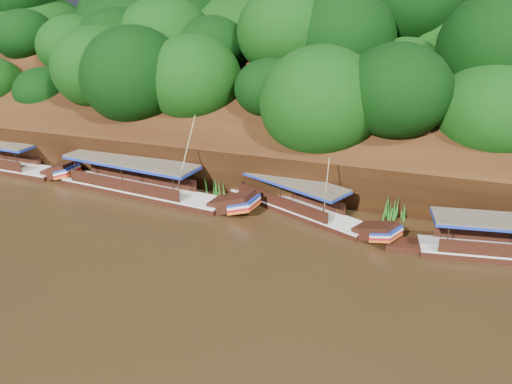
% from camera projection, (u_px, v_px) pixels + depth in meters
% --- Properties ---
extents(ground, '(160.00, 160.00, 0.00)m').
position_uv_depth(ground, '(260.00, 274.00, 26.10)').
color(ground, black).
rests_on(ground, ground).
extents(riverbank, '(120.00, 30.06, 19.40)m').
position_uv_depth(riverbank, '(343.00, 133.00, 45.25)').
color(riverbank, black).
rests_on(riverbank, ground).
extents(boat_1, '(12.35, 6.79, 5.03)m').
position_uv_depth(boat_1, '(304.00, 208.00, 32.87)').
color(boat_1, black).
rests_on(boat_1, ground).
extents(boat_2, '(16.05, 3.82, 6.77)m').
position_uv_depth(boat_2, '(151.00, 189.00, 35.88)').
color(boat_2, black).
rests_on(boat_2, ground).
extents(boat_3, '(13.51, 2.87, 2.85)m').
position_uv_depth(boat_3, '(7.00, 164.00, 41.21)').
color(boat_3, black).
rests_on(boat_3, ground).
extents(reeds, '(50.08, 2.52, 2.15)m').
position_uv_depth(reeds, '(269.00, 189.00, 34.89)').
color(reeds, '#216F1B').
rests_on(reeds, ground).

